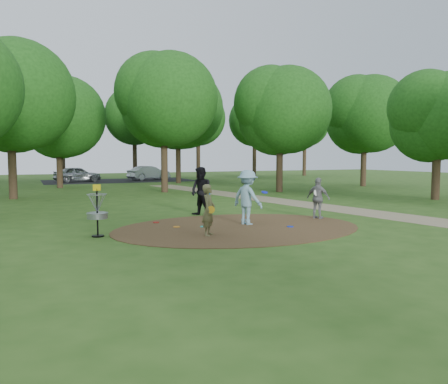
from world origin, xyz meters
name	(u,v)px	position (x,y,z in m)	size (l,w,h in m)	color
ground	(239,228)	(0.00, 0.00, 0.00)	(100.00, 100.00, 0.00)	#2D5119
dirt_clearing	(239,227)	(0.00, 0.00, 0.01)	(8.40, 8.40, 0.02)	#47301C
footpath	(352,211)	(6.50, 2.00, 0.01)	(2.00, 40.00, 0.01)	#8C7A5B
parking_lot	(120,181)	(2.00, 30.00, 0.00)	(14.00, 8.00, 0.01)	black
player_observer_with_disc	(209,210)	(-1.48, -0.95, 0.77)	(0.64, 0.67, 1.54)	brown
player_throwing_with_disc	(248,198)	(0.55, 0.46, 0.95)	(1.34, 1.39, 1.89)	#81AFC0
player_walking_with_disc	(201,192)	(-0.08, 3.18, 0.97)	(1.07, 1.17, 1.94)	black
player_waiting_with_disc	(318,198)	(3.62, 0.59, 0.78)	(0.75, 0.99, 1.57)	gray
disc_ground_cyan	(203,227)	(-1.05, 0.56, 0.03)	(0.22, 0.22, 0.02)	#16B5A8
disc_ground_blue	(290,227)	(1.58, -0.64, 0.03)	(0.22, 0.22, 0.02)	#0B24BE
disc_ground_red	(156,222)	(-2.23, 2.11, 0.03)	(0.22, 0.22, 0.02)	#B61412
car_left	(77,174)	(-1.96, 29.45, 0.71)	(1.68, 4.17, 1.42)	#989C9F
car_right	(149,173)	(4.95, 30.05, 0.70)	(1.49, 4.26, 1.40)	#9FA3A6
disc_ground_orange	(177,227)	(-1.87, 0.90, 0.03)	(0.22, 0.22, 0.02)	orange
disc_golf_basket	(97,207)	(-4.50, 0.30, 0.87)	(0.63, 0.63, 1.54)	black
tree_ring	(186,105)	(2.26, 11.43, 5.34)	(37.43, 45.87, 9.81)	#332316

